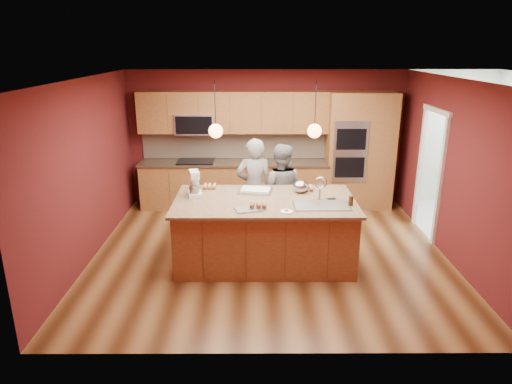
{
  "coord_description": "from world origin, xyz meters",
  "views": [
    {
      "loc": [
        -0.24,
        -6.62,
        3.16
      ],
      "look_at": [
        -0.21,
        -0.1,
        1.05
      ],
      "focal_mm": 32.0,
      "sensor_mm": 36.0,
      "label": 1
    }
  ],
  "objects_px": {
    "person_left": "(254,188)",
    "person_right": "(280,190)",
    "stand_mixer": "(195,185)",
    "mixing_bowl": "(300,187)",
    "island": "(266,230)"
  },
  "relations": [
    {
      "from": "island",
      "to": "person_left",
      "type": "bearing_deg",
      "value": 99.69
    },
    {
      "from": "person_left",
      "to": "stand_mixer",
      "type": "relative_size",
      "value": 4.41
    },
    {
      "from": "person_left",
      "to": "stand_mixer",
      "type": "distance_m",
      "value": 1.24
    },
    {
      "from": "person_left",
      "to": "person_right",
      "type": "bearing_deg",
      "value": 174.98
    },
    {
      "from": "person_left",
      "to": "person_right",
      "type": "relative_size",
      "value": 1.06
    },
    {
      "from": "stand_mixer",
      "to": "island",
      "type": "bearing_deg",
      "value": -25.47
    },
    {
      "from": "person_left",
      "to": "stand_mixer",
      "type": "height_order",
      "value": "person_left"
    },
    {
      "from": "stand_mixer",
      "to": "person_right",
      "type": "bearing_deg",
      "value": 15.83
    },
    {
      "from": "island",
      "to": "mixing_bowl",
      "type": "distance_m",
      "value": 0.86
    },
    {
      "from": "mixing_bowl",
      "to": "island",
      "type": "bearing_deg",
      "value": -147.35
    },
    {
      "from": "mixing_bowl",
      "to": "stand_mixer",
      "type": "bearing_deg",
      "value": -174.5
    },
    {
      "from": "island",
      "to": "stand_mixer",
      "type": "distance_m",
      "value": 1.26
    },
    {
      "from": "stand_mixer",
      "to": "mixing_bowl",
      "type": "height_order",
      "value": "stand_mixer"
    },
    {
      "from": "person_right",
      "to": "stand_mixer",
      "type": "relative_size",
      "value": 4.16
    },
    {
      "from": "island",
      "to": "stand_mixer",
      "type": "relative_size",
      "value": 6.91
    }
  ]
}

